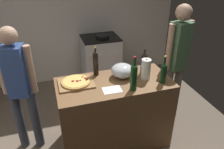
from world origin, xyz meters
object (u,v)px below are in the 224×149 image
object	(u,v)px
wine_bottle_green	(134,76)
stove	(101,60)
mixing_bowl	(122,71)
wine_bottle_dark	(144,63)
pizza	(76,82)
person_in_red	(177,58)
wine_bottle_amber	(163,72)
paper_towel_roll	(146,69)
wine_bottle_clear	(96,63)
person_in_stripes	(19,85)

from	to	relation	value
wine_bottle_green	stove	bearing A→B (deg)	87.03
mixing_bowl	wine_bottle_dark	size ratio (longest dim) A/B	0.84
mixing_bowl	pizza	bearing A→B (deg)	-179.60
wine_bottle_green	person_in_red	world-z (taller)	person_in_red
wine_bottle_green	pizza	bearing A→B (deg)	152.52
wine_bottle_amber	person_in_red	bearing A→B (deg)	42.50
pizza	wine_bottle_amber	world-z (taller)	wine_bottle_amber
mixing_bowl	paper_towel_roll	size ratio (longest dim) A/B	1.08
paper_towel_roll	mixing_bowl	bearing A→B (deg)	154.69
paper_towel_roll	wine_bottle_amber	world-z (taller)	wine_bottle_amber
wine_bottle_clear	wine_bottle_green	distance (m)	0.55
wine_bottle_amber	stove	size ratio (longest dim) A/B	0.35
pizza	wine_bottle_amber	distance (m)	1.01
pizza	wine_bottle_amber	xyz separation A→B (m)	(0.97, -0.27, 0.11)
wine_bottle_dark	wine_bottle_clear	size ratio (longest dim) A/B	0.88
mixing_bowl	person_in_red	xyz separation A→B (m)	(0.82, 0.12, 0.00)
wine_bottle_dark	person_in_stripes	size ratio (longest dim) A/B	0.20
wine_bottle_amber	paper_towel_roll	bearing A→B (deg)	134.41
mixing_bowl	person_in_red	size ratio (longest dim) A/B	0.16
wine_bottle_amber	wine_bottle_green	size ratio (longest dim) A/B	0.85
wine_bottle_dark	wine_bottle_green	distance (m)	0.42
wine_bottle_amber	wine_bottle_dark	distance (m)	0.31
wine_bottle_green	person_in_red	bearing A→B (deg)	27.87
pizza	mixing_bowl	size ratio (longest dim) A/B	1.22
wine_bottle_green	person_in_stripes	bearing A→B (deg)	158.83
pizza	person_in_stripes	distance (m)	0.65
pizza	person_in_stripes	xyz separation A→B (m)	(-0.62, 0.16, -0.02)
person_in_red	wine_bottle_amber	bearing A→B (deg)	-137.50
wine_bottle_clear	stove	world-z (taller)	wine_bottle_clear
wine_bottle_clear	mixing_bowl	bearing A→B (deg)	-26.66
wine_bottle_green	person_in_stripes	distance (m)	1.31
wine_bottle_dark	person_in_stripes	distance (m)	1.49
stove	person_in_stripes	size ratio (longest dim) A/B	0.60
mixing_bowl	wine_bottle_amber	world-z (taller)	wine_bottle_amber
wine_bottle_clear	wine_bottle_green	bearing A→B (deg)	-55.70
paper_towel_roll	wine_bottle_green	world-z (taller)	wine_bottle_green
wine_bottle_clear	stove	xyz separation A→B (m)	(0.40, 1.34, -0.62)
stove	person_in_stripes	distance (m)	1.92
wine_bottle_amber	person_in_stripes	distance (m)	1.65
mixing_bowl	stove	bearing A→B (deg)	85.71
wine_bottle_green	stove	size ratio (longest dim) A/B	0.41
wine_bottle_dark	person_in_red	bearing A→B (deg)	10.88
wine_bottle_clear	person_in_stripes	world-z (taller)	person_in_stripes
wine_bottle_green	person_in_stripes	world-z (taller)	person_in_stripes
stove	person_in_stripes	xyz separation A→B (m)	(-1.30, -1.33, 0.46)
wine_bottle_amber	person_in_stripes	size ratio (longest dim) A/B	0.21
wine_bottle_amber	wine_bottle_dark	size ratio (longest dim) A/B	1.04
wine_bottle_dark	person_in_red	distance (m)	0.55
mixing_bowl	wine_bottle_clear	size ratio (longest dim) A/B	0.75
wine_bottle_green	wine_bottle_amber	bearing A→B (deg)	5.67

